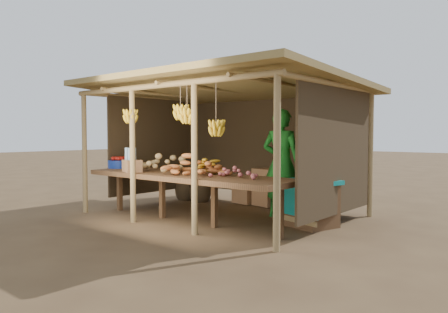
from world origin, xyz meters
The scene contains 13 objects.
ground centered at (0.00, 0.00, 0.00)m, with size 60.00×60.00×0.00m, color brown.
stall_structure centered at (0.02, -0.02, 1.91)m, with size 4.70×3.50×2.43m.
counter centered at (0.00, -0.95, 0.74)m, with size 3.90×1.05×0.80m.
potato_heap centered at (-0.61, -0.95, 0.99)m, with size 1.08×0.65×0.37m, color #9B8050, non-canonical shape.
sweet_potato_heap centered at (0.19, -0.95, 0.98)m, with size 1.03×0.62×0.36m, color #B8662F, non-canonical shape.
onion_heap centered at (1.01, -0.98, 0.98)m, with size 0.70×0.42×0.35m, color #AF5555, non-canonical shape.
banana_pile centered at (0.26, -0.70, 0.97)m, with size 0.53×0.32×0.34m, color gold, non-canonical shape.
tomato_basin centered at (-1.90, -0.88, 0.89)m, with size 0.42×0.42×0.22m.
bottle_box centered at (-0.98, -1.29, 0.96)m, with size 0.40×0.36×0.42m.
vendor centered at (0.94, 0.44, 0.95)m, with size 0.69×0.45×1.89m, color #186E1E.
tarp_crate centered at (1.68, 0.08, 0.40)m, with size 0.96×0.89×0.96m.
carton_stack centered at (-0.07, 1.20, 0.33)m, with size 1.04×0.45×0.74m.
burlap_sacks centered at (-1.56, 0.81, 0.28)m, with size 0.91×0.48×0.64m.
Camera 1 is at (5.02, -6.01, 1.46)m, focal length 35.00 mm.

